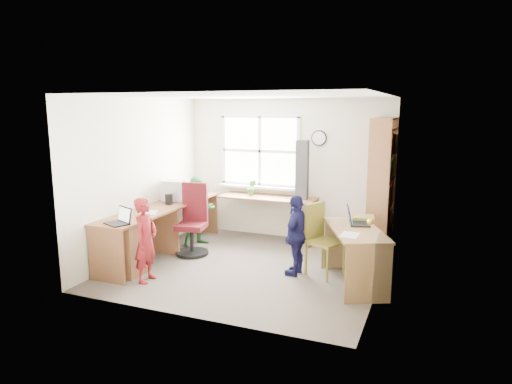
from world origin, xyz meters
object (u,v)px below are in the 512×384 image
right_desk (355,244)px  wooden_chair (321,236)px  laptop_left (120,220)px  crt_monitor (175,191)px  person_red (146,240)px  laptop_right (355,220)px  l_desk (159,232)px  swivel_chair (193,224)px  cd_tower (302,170)px  person_navy (297,235)px  person_green (199,211)px  potted_plant (252,188)px  bookshelf (382,192)px

right_desk → wooden_chair: (-0.49, 0.20, -0.00)m
right_desk → laptop_left: (-2.90, -0.96, 0.27)m
crt_monitor → person_red: bearing=-81.2°
laptop_right → person_red: (-2.49, -1.16, -0.23)m
l_desk → swivel_chair: size_ratio=2.70×
laptop_left → cd_tower: bearing=78.2°
l_desk → laptop_left: bearing=-97.8°
l_desk → person_navy: person_navy is taller
person_green → crt_monitor: bearing=151.3°
crt_monitor → swivel_chair: bearing=-37.2°
wooden_chair → person_red: bearing=-126.8°
crt_monitor → laptop_left: (0.12, -1.54, -0.12)m
laptop_right → potted_plant: (-1.99, 1.24, 0.10)m
potted_plant → laptop_right: bearing=-31.9°
laptop_left → person_red: 0.44m
laptop_right → bookshelf: bearing=-26.6°
laptop_right → person_green: person_green is taller
laptop_left → potted_plant: potted_plant is taller
potted_plant → person_navy: 1.93m
potted_plant → crt_monitor: bearing=-137.4°
right_desk → swivel_chair: (-2.55, 0.33, -0.06)m
cd_tower → potted_plant: (-0.88, -0.03, -0.35)m
cd_tower → person_green: bearing=-157.8°
right_desk → bookshelf: bearing=58.4°
laptop_left → l_desk: bearing=105.6°
potted_plant → bookshelf: bearing=-6.2°
laptop_right → person_red: 2.76m
laptop_left → wooden_chair: bearing=49.0°
right_desk → wooden_chair: wooden_chair is taller
right_desk → bookshelf: bookshelf is taller
right_desk → potted_plant: 2.55m
person_red → potted_plant: bearing=-15.8°
person_red → laptop_right: bearing=-69.1°
l_desk → wooden_chair: 2.34m
right_desk → potted_plant: size_ratio=5.07×
person_green → person_navy: size_ratio=1.03×
bookshelf → potted_plant: size_ratio=7.63×
wooden_chair → cd_tower: (-0.66, 1.32, 0.71)m
bookshelf → laptop_right: (-0.21, -1.00, -0.21)m
wooden_chair → laptop_left: bearing=-129.7°
person_navy → l_desk: bearing=-76.4°
swivel_chair → person_green: (-0.13, 0.44, 0.10)m
crt_monitor → laptop_left: 1.55m
person_green → person_navy: bearing=-78.3°
bookshelf → laptop_right: size_ratio=5.09×
potted_plant → person_red: bearing=-101.7°
laptop_left → crt_monitor: bearing=117.8°
crt_monitor → wooden_chair: bearing=-17.6°
l_desk → bookshelf: size_ratio=1.40×
swivel_chair → crt_monitor: size_ratio=2.81×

